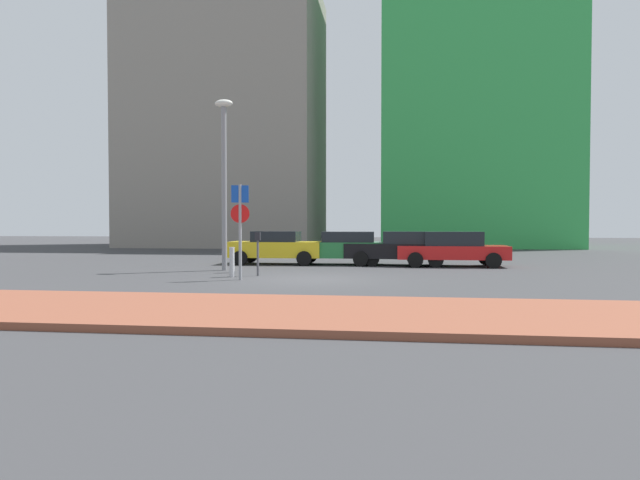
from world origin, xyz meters
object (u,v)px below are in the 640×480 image
Objects in this scene: parking_meter at (258,248)px; street_lamp at (224,169)px; parked_car_red at (452,248)px; traffic_bollard_near at (232,260)px; traffic_bollard_mid at (232,262)px; parking_sign_post at (240,220)px; parked_car_green at (341,247)px; parked_car_black at (401,248)px; parked_car_yellow at (276,247)px.

street_lamp reaches higher than parking_meter.
street_lamp is at bearing 131.74° from parking_meter.
parked_car_red reaches higher than traffic_bollard_near.
parking_meter reaches higher than traffic_bollard_mid.
traffic_bollard_mid is at bearing 120.95° from parking_sign_post.
parking_meter is (-2.38, -5.65, 0.19)m from parked_car_green.
street_lamp reaches higher than parked_car_black.
parked_car_yellow is 7.69m from parked_car_red.
parking_meter is at bearing -48.26° from street_lamp.
parking_meter is (0.55, -5.56, 0.20)m from parked_car_yellow.
parked_car_yellow is 4.41× the size of traffic_bollard_near.
parked_car_green is at bearing 176.35° from parked_car_black.
parked_car_green is at bearing 62.86° from traffic_bollard_mid.
parked_car_red is 4.54× the size of traffic_bollard_mid.
parking_meter is at bearing -132.23° from parked_car_black.
street_lamp reaches higher than parked_car_green.
parked_car_yellow is 4.56m from traffic_bollard_near.
parking_sign_post is at bearing -99.00° from parking_meter.
parked_car_yellow is 2.93m from parked_car_green.
street_lamp reaches higher than parked_car_yellow.
parked_car_black is at bearing 46.10° from traffic_bollard_mid.
street_lamp is at bearing -153.37° from parked_car_black.
parked_car_red is at bearing -6.12° from parked_car_black.
traffic_bollard_near is (0.60, -0.99, -3.44)m from street_lamp.
traffic_bollard_mid is at bearing -147.47° from parking_meter.
traffic_bollard_mid is (-7.91, -5.75, -0.27)m from parked_car_red.
parked_car_red is 10.00m from parking_sign_post.
parked_car_yellow is 1.35× the size of parking_sign_post.
parked_car_yellow is 0.96× the size of parked_car_green.
parked_car_green is at bearing 175.23° from parked_car_red.
traffic_bollard_near is at bearing -98.82° from parked_car_yellow.
street_lamp is at bearing 121.03° from traffic_bollard_near.
parking_sign_post is 1.72m from parking_meter.
street_lamp is at bearing 112.67° from traffic_bollard_mid.
parking_sign_post is at bearing -137.81° from parked_car_red.
street_lamp reaches higher than traffic_bollard_mid.
parking_meter is at bearing 81.00° from parking_sign_post.
parked_car_green is at bearing 40.38° from street_lamp.
parking_meter is at bearing -112.80° from parked_car_green.
parked_car_green is at bearing 1.75° from parked_car_yellow.
parked_car_green is at bearing 51.68° from traffic_bollard_near.
traffic_bollard_mid reaches higher than traffic_bollard_near.
parking_sign_post reaches higher than traffic_bollard_near.
traffic_bollard_mid is at bearing -73.26° from traffic_bollard_near.
parked_car_black is 8.30m from traffic_bollard_mid.
parking_sign_post is 0.46× the size of street_lamp.
traffic_bollard_mid is at bearing -143.97° from parked_car_red.
parked_car_yellow and parked_car_red have the same top height.
street_lamp is (-1.30, -3.50, 3.13)m from parked_car_yellow.
parked_car_yellow is at bearing -178.25° from parked_car_green.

